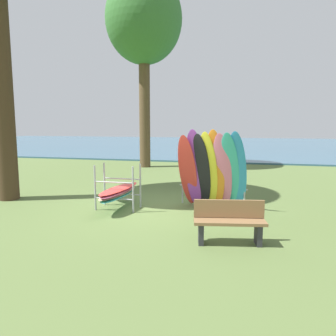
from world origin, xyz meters
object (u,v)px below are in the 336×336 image
(leaning_board_pile, at_px, (212,171))
(board_storage_rack, at_px, (119,191))
(tree_mid_behind, at_px, (144,22))
(park_bench, at_px, (229,221))

(leaning_board_pile, height_order, board_storage_rack, leaning_board_pile)
(tree_mid_behind, relative_size, park_bench, 6.99)
(board_storage_rack, height_order, park_bench, board_storage_rack)
(tree_mid_behind, distance_m, leaning_board_pile, 11.44)
(tree_mid_behind, height_order, park_bench, tree_mid_behind)
(tree_mid_behind, bearing_deg, board_storage_rack, -76.90)
(board_storage_rack, distance_m, park_bench, 3.71)
(tree_mid_behind, height_order, leaning_board_pile, tree_mid_behind)
(park_bench, bearing_deg, board_storage_rack, 148.15)
(leaning_board_pile, relative_size, board_storage_rack, 1.04)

